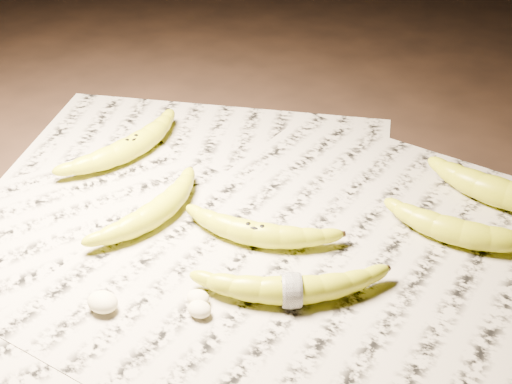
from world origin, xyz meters
The scene contains 12 objects.
ground centered at (0.00, 0.00, 0.00)m, with size 3.00×3.00×0.00m, color black.
newspaper_patch centered at (0.00, -0.01, 0.00)m, with size 0.90×0.70×0.01m, color #B5AD9B.
banana_left_a centered at (-0.25, 0.08, 0.03)m, with size 0.20×0.06×0.04m, color yellow, non-canonical shape.
banana_left_b centered at (-0.12, -0.04, 0.03)m, with size 0.18×0.05×0.03m, color yellow, non-canonical shape.
banana_center centered at (0.02, -0.01, 0.02)m, with size 0.18×0.05×0.03m, color yellow, non-canonical shape.
banana_taped centered at (0.11, -0.09, 0.02)m, with size 0.20×0.05×0.03m, color yellow, non-canonical shape.
banana_upper_a centered at (0.24, 0.11, 0.03)m, with size 0.18×0.06×0.04m, color yellow, non-canonical shape.
banana_upper_b centered at (0.27, 0.22, 0.03)m, with size 0.20×0.07×0.04m, color yellow, non-canonical shape.
measuring_tape centered at (0.11, -0.09, 0.02)m, with size 0.04×0.04×0.00m, color white.
flesh_chunk_a centered at (-0.07, -0.20, 0.02)m, with size 0.04×0.03×0.02m, color beige.
flesh_chunk_b centered at (0.03, -0.15, 0.02)m, with size 0.03×0.02×0.02m, color beige.
flesh_chunk_c centered at (0.02, -0.14, 0.02)m, with size 0.03×0.02×0.02m, color beige.
Camera 1 is at (0.37, -0.63, 0.56)m, focal length 50.00 mm.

